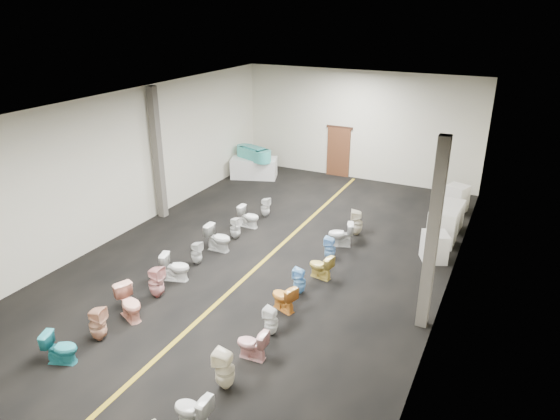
% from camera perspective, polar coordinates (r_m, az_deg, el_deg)
% --- Properties ---
extents(floor, '(16.00, 16.00, 0.00)m').
position_cam_1_polar(floor, '(14.88, -1.14, -5.18)').
color(floor, black).
rests_on(floor, ground).
extents(ceiling, '(16.00, 16.00, 0.00)m').
position_cam_1_polar(ceiling, '(13.40, -1.29, 12.12)').
color(ceiling, black).
rests_on(ceiling, ground).
extents(wall_back, '(10.00, 0.00, 10.00)m').
position_cam_1_polar(wall_back, '(21.13, 8.96, 9.47)').
color(wall_back, beige).
rests_on(wall_back, ground).
extents(wall_front, '(10.00, 0.00, 10.00)m').
position_cam_1_polar(wall_front, '(8.52, -27.63, -13.65)').
color(wall_front, beige).
rests_on(wall_front, ground).
extents(wall_left, '(0.00, 16.00, 16.00)m').
position_cam_1_polar(wall_left, '(16.78, -16.63, 5.41)').
color(wall_left, beige).
rests_on(wall_left, ground).
extents(wall_right, '(0.00, 16.00, 16.00)m').
position_cam_1_polar(wall_right, '(12.63, 19.37, -0.51)').
color(wall_right, beige).
rests_on(wall_right, ground).
extents(aisle_stripe, '(0.12, 15.60, 0.01)m').
position_cam_1_polar(aisle_stripe, '(14.88, -1.14, -5.17)').
color(aisle_stripe, '#9C7D16').
rests_on(aisle_stripe, floor).
extents(back_door, '(1.00, 0.10, 2.10)m').
position_cam_1_polar(back_door, '(21.61, 6.69, 6.60)').
color(back_door, '#562D19').
rests_on(back_door, floor).
extents(door_frame, '(1.15, 0.08, 0.10)m').
position_cam_1_polar(door_frame, '(21.36, 6.83, 9.37)').
color(door_frame, '#331C11').
rests_on(door_frame, back_door).
extents(column_left, '(0.25, 0.25, 4.50)m').
position_cam_1_polar(column_left, '(17.33, -13.81, 6.23)').
color(column_left, '#59544C').
rests_on(column_left, floor).
extents(column_right, '(0.25, 0.25, 4.50)m').
position_cam_1_polar(column_right, '(11.28, 17.03, -2.97)').
color(column_right, '#59544C').
rests_on(column_right, floor).
extents(display_table, '(2.12, 1.54, 0.85)m').
position_cam_1_polar(display_table, '(21.44, -2.99, 4.84)').
color(display_table, silver).
rests_on(display_table, floor).
extents(bathtub, '(1.79, 1.07, 0.55)m').
position_cam_1_polar(bathtub, '(21.25, -3.03, 6.50)').
color(bathtub, teal).
rests_on(bathtub, display_table).
extents(appliance_crate_a, '(0.89, 0.89, 0.86)m').
position_cam_1_polar(appliance_crate_a, '(15.08, 17.23, -4.06)').
color(appliance_crate_a, beige).
rests_on(appliance_crate_a, floor).
extents(appliance_crate_b, '(0.83, 0.83, 1.12)m').
position_cam_1_polar(appliance_crate_b, '(16.13, 18.06, -1.88)').
color(appliance_crate_b, silver).
rests_on(appliance_crate_b, floor).
extents(appliance_crate_c, '(0.89, 0.89, 0.95)m').
position_cam_1_polar(appliance_crate_c, '(17.35, 18.72, -0.55)').
color(appliance_crate_c, silver).
rests_on(appliance_crate_c, floor).
extents(appliance_crate_d, '(0.88, 0.88, 0.97)m').
position_cam_1_polar(appliance_crate_d, '(18.87, 19.49, 1.25)').
color(appliance_crate_d, silver).
rests_on(appliance_crate_d, floor).
extents(toilet_left_0, '(0.79, 0.61, 0.71)m').
position_cam_1_polar(toilet_left_0, '(11.58, -23.77, -14.22)').
color(toilet_left_0, teal).
rests_on(toilet_left_0, floor).
extents(toilet_left_1, '(0.44, 0.44, 0.81)m').
position_cam_1_polar(toilet_left_1, '(11.93, -20.12, -12.13)').
color(toilet_left_1, tan).
rests_on(toilet_left_1, floor).
extents(toilet_left_2, '(0.91, 0.73, 0.81)m').
position_cam_1_polar(toilet_left_2, '(12.43, -16.81, -10.14)').
color(toilet_left_2, '#FFAF97').
rests_on(toilet_left_2, floor).
extents(toilet_left_3, '(0.41, 0.40, 0.85)m').
position_cam_1_polar(toilet_left_3, '(13.08, -13.97, -7.98)').
color(toilet_left_3, pink).
rests_on(toilet_left_3, floor).
extents(toilet_left_4, '(0.85, 0.64, 0.77)m').
position_cam_1_polar(toilet_left_4, '(13.75, -11.84, -6.39)').
color(toilet_left_4, white).
rests_on(toilet_left_4, floor).
extents(toilet_left_5, '(0.33, 0.33, 0.69)m').
position_cam_1_polar(toilet_left_5, '(14.45, -9.52, -4.87)').
color(toilet_left_5, silver).
rests_on(toilet_left_5, floor).
extents(toilet_left_6, '(0.80, 0.47, 0.80)m').
position_cam_1_polar(toilet_left_6, '(15.13, -7.05, -3.19)').
color(toilet_left_6, silver).
rests_on(toilet_left_6, floor).
extents(toilet_left_7, '(0.38, 0.38, 0.73)m').
position_cam_1_polar(toilet_left_7, '(15.83, -5.14, -2.05)').
color(toilet_left_7, silver).
rests_on(toilet_left_7, floor).
extents(toilet_left_8, '(0.71, 0.41, 0.73)m').
position_cam_1_polar(toilet_left_8, '(16.62, -3.57, -0.76)').
color(toilet_left_8, white).
rests_on(toilet_left_8, floor).
extents(toilet_left_9, '(0.32, 0.32, 0.69)m').
position_cam_1_polar(toilet_left_9, '(17.41, -1.69, 0.32)').
color(toilet_left_9, white).
rests_on(toilet_left_9, floor).
extents(toilet_right_1, '(0.72, 0.42, 0.73)m').
position_cam_1_polar(toilet_right_1, '(9.48, -9.99, -21.64)').
color(toilet_right_1, silver).
rests_on(toilet_right_1, floor).
extents(toilet_right_2, '(0.42, 0.42, 0.85)m').
position_cam_1_polar(toilet_right_2, '(10.09, -6.32, -17.66)').
color(toilet_right_2, '#F4E9CA').
rests_on(toilet_right_2, floor).
extents(toilet_right_3, '(0.69, 0.42, 0.69)m').
position_cam_1_polar(toilet_right_3, '(10.79, -3.23, -15.07)').
color(toilet_right_3, '#E6A5A3').
rests_on(toilet_right_3, floor).
extents(toilet_right_4, '(0.32, 0.32, 0.68)m').
position_cam_1_polar(toilet_right_4, '(11.44, -1.01, -12.57)').
color(toilet_right_4, white).
rests_on(toilet_right_4, floor).
extents(toilet_right_5, '(0.78, 0.60, 0.70)m').
position_cam_1_polar(toilet_right_5, '(12.23, 0.40, -9.95)').
color(toilet_right_5, orange).
rests_on(toilet_right_5, floor).
extents(toilet_right_6, '(0.34, 0.34, 0.70)m').
position_cam_1_polar(toilet_right_6, '(12.89, 2.25, -8.10)').
color(toilet_right_6, '#78BAEF').
rests_on(toilet_right_6, floor).
extents(toilet_right_7, '(0.74, 0.50, 0.69)m').
position_cam_1_polar(toilet_right_7, '(13.61, 4.67, -6.42)').
color(toilet_right_7, '#D7BB52').
rests_on(toilet_right_7, floor).
extents(toilet_right_8, '(0.34, 0.33, 0.70)m').
position_cam_1_polar(toilet_right_8, '(14.58, 5.74, -4.37)').
color(toilet_right_8, '#82BBF0').
rests_on(toilet_right_8, floor).
extents(toilet_right_9, '(0.86, 0.67, 0.77)m').
position_cam_1_polar(toilet_right_9, '(15.39, 6.95, -2.77)').
color(toilet_right_9, silver).
rests_on(toilet_right_9, floor).
extents(toilet_right_10, '(0.48, 0.48, 0.85)m').
position_cam_1_polar(toilet_right_10, '(16.18, 8.76, -1.43)').
color(toilet_right_10, beige).
rests_on(toilet_right_10, floor).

